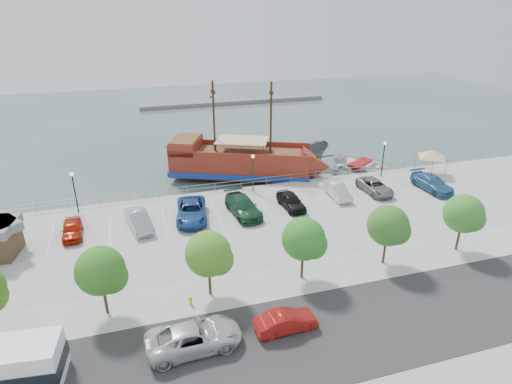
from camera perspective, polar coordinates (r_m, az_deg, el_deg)
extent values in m
plane|color=#374E4B|center=(41.94, 2.10, -4.65)|extent=(160.00, 160.00, 0.00)
cube|color=#302F2F|center=(29.36, 12.62, -17.26)|extent=(100.00, 8.00, 0.04)
cube|color=beige|center=(33.52, 7.69, -10.96)|extent=(100.00, 4.00, 0.05)
cylinder|color=gray|center=(47.83, -0.85, 1.70)|extent=(50.00, 0.06, 0.06)
cylinder|color=gray|center=(47.99, -0.85, 1.25)|extent=(50.00, 0.06, 0.06)
cube|color=slate|center=(94.53, -2.90, 11.94)|extent=(40.00, 3.00, 0.80)
cube|color=maroon|center=(52.70, -2.06, 3.88)|extent=(17.41, 11.47, 2.72)
cube|color=#1036A0|center=(53.02, -2.05, 2.98)|extent=(17.82, 11.88, 0.63)
cone|color=maroon|center=(52.14, 7.99, 3.43)|extent=(5.07, 5.93, 5.01)
cube|color=maroon|center=(53.46, -9.35, 6.23)|extent=(4.96, 6.04, 1.46)
cube|color=brown|center=(53.23, -9.40, 7.03)|extent=(4.60, 5.57, 0.13)
cube|color=brown|center=(52.16, -1.51, 5.31)|extent=(14.29, 9.64, 0.16)
cube|color=maroon|center=(54.49, -1.68, 6.48)|extent=(15.41, 6.87, 0.73)
cube|color=maroon|center=(49.79, -2.53, 4.75)|extent=(15.41, 6.87, 0.73)
cylinder|color=#382111|center=(50.61, 2.00, 9.71)|extent=(0.33, 0.33, 8.57)
cylinder|color=#382111|center=(51.61, -5.64, 9.90)|extent=(0.33, 0.33, 8.57)
cylinder|color=#382111|center=(50.03, 2.04, 12.61)|extent=(1.39, 2.93, 0.15)
cylinder|color=#382111|center=(51.04, -5.76, 12.74)|extent=(1.39, 2.93, 0.15)
cube|color=beige|center=(51.74, -1.88, 6.91)|extent=(7.14, 6.06, 0.13)
cylinder|color=#382111|center=(51.75, 8.88, 4.69)|extent=(2.45, 1.19, 0.62)
imported|color=#4E585E|center=(55.60, 6.42, 4.33)|extent=(8.42, 5.43, 3.05)
imported|color=white|center=(57.13, 13.74, 3.48)|extent=(8.12, 8.78, 1.48)
cube|color=slate|center=(48.40, -19.20, -1.71)|extent=(7.25, 4.26, 0.40)
cube|color=gray|center=(52.08, 6.70, 1.37)|extent=(7.69, 4.38, 0.42)
cube|color=#6B6559|center=(56.37, 15.69, 2.39)|extent=(7.14, 3.86, 0.39)
cylinder|color=slate|center=(55.61, 20.41, 3.53)|extent=(0.08, 0.08, 2.14)
cylinder|color=slate|center=(57.49, 22.09, 3.92)|extent=(0.08, 0.08, 2.14)
cylinder|color=slate|center=(54.13, 22.39, 2.67)|extent=(0.08, 0.08, 2.14)
cylinder|color=slate|center=(56.07, 24.04, 3.10)|extent=(0.08, 0.08, 2.14)
pyramid|color=silver|center=(55.23, 22.54, 5.15)|extent=(4.89, 4.89, 0.88)
imported|color=#BDBDBE|center=(27.20, -8.24, -18.58)|extent=(5.88, 2.94, 1.60)
imported|color=#A61813|center=(28.24, 4.00, -16.83)|extent=(4.08, 1.57, 1.33)
cylinder|color=gold|center=(30.60, -8.70, -14.29)|extent=(0.22, 0.22, 0.56)
sphere|color=gold|center=(30.41, -8.74, -13.85)|extent=(0.24, 0.24, 0.24)
cylinder|color=black|center=(45.09, -22.94, -0.30)|extent=(0.12, 0.12, 4.00)
sphere|color=#FFF2CC|center=(44.34, -23.37, 2.18)|extent=(0.36, 0.36, 0.36)
cylinder|color=black|center=(46.28, -0.41, 2.31)|extent=(0.12, 0.12, 4.00)
sphere|color=#FFF2CC|center=(45.55, -0.42, 4.77)|extent=(0.36, 0.36, 0.36)
cylinder|color=black|center=(52.76, 16.55, 4.06)|extent=(0.12, 0.12, 4.00)
sphere|color=#FFF2CC|center=(52.11, 16.82, 6.23)|extent=(0.36, 0.36, 0.36)
cylinder|color=#473321|center=(30.78, -19.44, -13.40)|extent=(0.20, 0.20, 2.20)
sphere|color=#2C641D|center=(29.49, -20.05, -9.82)|extent=(3.20, 3.20, 3.20)
sphere|color=#2C641D|center=(29.40, -18.78, -10.66)|extent=(2.20, 2.20, 2.20)
cylinder|color=#473321|center=(30.90, -6.18, -11.79)|extent=(0.20, 0.20, 2.20)
sphere|color=#417720|center=(29.62, -6.38, -8.18)|extent=(3.20, 3.20, 3.20)
sphere|color=#417720|center=(29.67, -5.09, -8.97)|extent=(2.20, 2.20, 2.20)
cylinder|color=#473321|center=(32.56, 6.16, -9.72)|extent=(0.20, 0.20, 2.20)
sphere|color=#297022|center=(31.35, 6.35, -6.22)|extent=(3.20, 3.20, 3.20)
sphere|color=#297022|center=(31.53, 7.54, -6.93)|extent=(2.20, 2.20, 2.20)
cylinder|color=#473321|center=(35.55, 16.74, -7.56)|extent=(0.20, 0.20, 2.20)
sphere|color=#2F6123|center=(34.44, 17.19, -4.29)|extent=(3.20, 3.20, 3.20)
sphere|color=#2F6123|center=(34.73, 18.21, -4.94)|extent=(2.20, 2.20, 2.20)
cylinder|color=#473321|center=(39.56, 25.35, -5.60)|extent=(0.20, 0.20, 2.20)
sphere|color=#317429|center=(38.57, 25.94, -2.62)|extent=(3.20, 3.20, 3.20)
sphere|color=#317429|center=(38.94, 26.78, -3.20)|extent=(2.20, 2.20, 2.20)
imported|color=#B01E08|center=(41.38, -23.34, -4.54)|extent=(1.85, 4.18, 1.40)
imported|color=#A6ABB4|center=(40.71, -15.36, -3.65)|extent=(2.65, 5.09, 1.60)
imported|color=navy|center=(41.29, -8.61, -2.54)|extent=(3.66, 6.37, 1.67)
imported|color=#1B4A2C|center=(41.79, -1.73, -1.92)|extent=(3.01, 6.01, 1.67)
imported|color=black|center=(43.22, 4.70, -1.19)|extent=(2.09, 4.58, 1.52)
imported|color=silver|center=(46.28, 10.83, 0.17)|extent=(1.77, 4.55, 1.48)
imported|color=slate|center=(48.35, 15.59, 0.69)|extent=(2.46, 5.07, 1.39)
imported|color=#306192|center=(51.05, 22.42, 1.10)|extent=(2.56, 5.68, 1.62)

